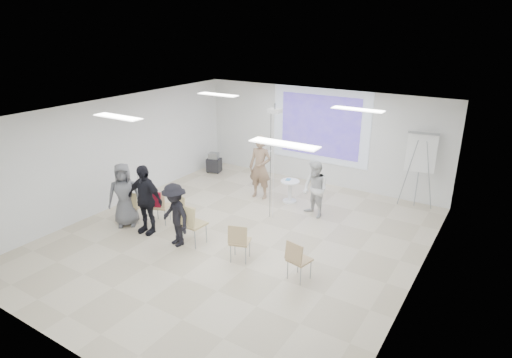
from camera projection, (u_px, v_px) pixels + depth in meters
The scene contains 30 objects.
floor at pixel (238, 240), 10.24m from camera, with size 8.00×9.00×0.10m, color beige.
ceiling at pixel (236, 111), 9.18m from camera, with size 8.00×9.00×0.10m, color white.
wall_back at pixel (320, 136), 13.32m from camera, with size 8.00×0.10×3.00m, color silver.
wall_left at pixel (116, 152), 11.74m from camera, with size 0.10×9.00×3.00m, color silver.
wall_right at pixel (422, 220), 7.68m from camera, with size 0.10×9.00×3.00m, color silver.
projection_halo at pixel (320, 126), 13.15m from camera, with size 3.20×0.01×2.30m, color silver.
projection_image at pixel (320, 126), 13.14m from camera, with size 2.60×0.01×1.90m, color #4B35B6.
pedestal_table at pixel (290, 190), 12.16m from camera, with size 0.64×0.64×0.66m.
player_left at pixel (260, 163), 12.26m from camera, with size 0.76×0.51×2.08m, color #97765C.
player_right at pixel (315, 187), 11.10m from camera, with size 0.81×0.65×1.68m, color white.
controller_left at pixel (270, 151), 12.25m from camera, with size 0.04×0.12×0.04m, color white.
controller_right at pixel (314, 172), 11.28m from camera, with size 0.04×0.12×0.04m, color white.
chair_far_left at pixel (133, 204), 10.89m from camera, with size 0.47×0.50×0.84m.
chair_left_mid at pixel (159, 204), 10.76m from camera, with size 0.56×0.58×0.90m.
chair_left_inner at pixel (182, 208), 10.61m from camera, with size 0.41×0.44×0.87m.
chair_center at pixel (191, 222), 9.68m from camera, with size 0.49×0.53×1.00m.
chair_right_inner at pixel (239, 240), 9.04m from camera, with size 0.53×0.55×0.88m.
chair_right_far at pixel (297, 258), 8.37m from camera, with size 0.48×0.51×0.86m.
red_jacket at pixel (153, 199), 10.59m from camera, with size 0.39×0.09×0.37m, color maroon.
laptop at pixel (184, 208), 10.70m from camera, with size 0.32×0.23×0.03m, color black.
audience_left at pixel (144, 194), 10.18m from camera, with size 1.15×0.69×1.98m, color black.
audience_mid at pixel (175, 211), 9.63m from camera, with size 1.10×0.60×1.70m, color black.
audience_outer at pixel (124, 191), 10.59m from camera, with size 0.89×0.59×1.82m, color slate.
flipchart_easel at pixel (421, 153), 11.42m from camera, with size 0.91×0.70×2.13m.
av_cart at pixel (214, 163), 14.62m from camera, with size 0.53×0.47×0.68m.
ceiling_projector at pixel (275, 116), 10.44m from camera, with size 0.30×0.25×3.00m.
fluor_panel_nw at pixel (218, 95), 11.79m from camera, with size 1.20×0.30×0.02m, color white.
fluor_panel_ne at pixel (358, 109), 9.79m from camera, with size 1.20×0.30×0.02m, color white.
fluor_panel_sw at pixel (118, 117), 9.02m from camera, with size 1.20×0.30×0.02m, color white.
fluor_panel_se at pixel (284, 144), 7.01m from camera, with size 1.20×0.30×0.02m, color white.
Camera 1 is at (5.23, -7.48, 4.84)m, focal length 30.00 mm.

